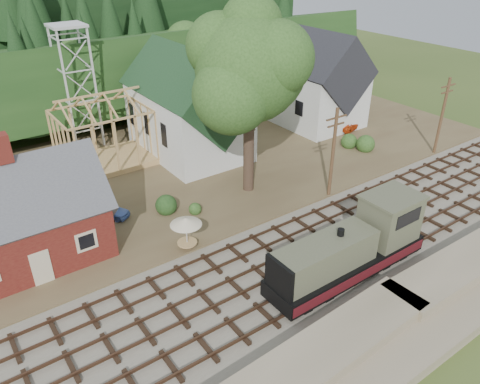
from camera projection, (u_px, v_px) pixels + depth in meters
ground at (310, 256)px, 32.84m from camera, size 140.00×140.00×0.00m
embankment at (412, 329)px, 26.80m from camera, size 64.00×5.00×1.60m
railroad_bed at (310, 255)px, 32.80m from camera, size 64.00×11.00×0.16m
village_flat at (183, 164)px, 45.56m from camera, size 64.00×26.00×0.30m
hillside at (94, 102)px, 62.69m from camera, size 70.00×28.96×12.74m
ridge at (58, 76)px, 74.06m from camera, size 80.00×20.00×12.00m
depot at (22, 220)px, 30.95m from camera, size 10.80×7.41×9.00m
church at (189, 106)px, 45.33m from camera, size 8.40×15.17×13.00m
farmhouse at (314, 84)px, 53.15m from camera, size 8.40×10.80×10.60m
timber_frame at (104, 135)px, 43.83m from camera, size 8.20×6.20×6.99m
lattice_tower at (71, 50)px, 44.81m from camera, size 3.20×3.20×12.12m
big_tree at (250, 75)px, 36.15m from camera, size 10.90×8.40×14.70m
telegraph_pole_near at (333, 152)px, 38.04m from camera, size 2.20×0.28×8.00m
telegraph_pole_far at (442, 115)px, 45.68m from camera, size 2.20×0.28×8.00m
locomotive at (354, 248)px, 30.11m from camera, size 11.82×2.96×4.73m
car_blue at (109, 210)px, 36.63m from camera, size 2.92×3.47×1.12m
car_red at (349, 124)px, 53.01m from camera, size 4.49×2.82×1.16m
patio_set at (186, 223)px, 32.17m from camera, size 2.22×2.22×2.47m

